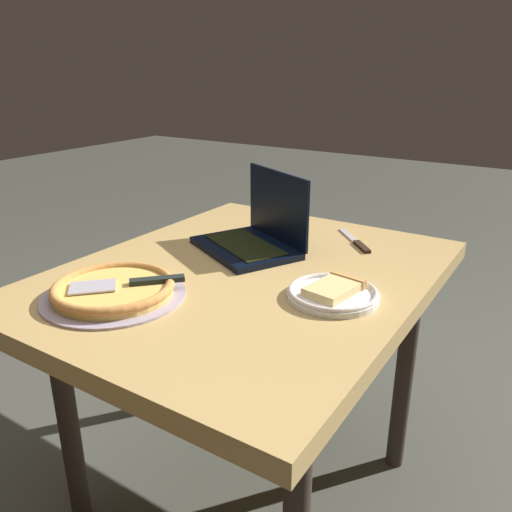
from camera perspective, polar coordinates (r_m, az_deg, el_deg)
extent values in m
plane|color=#47483F|center=(1.76, -0.92, -24.20)|extent=(12.00, 12.00, 0.00)
cube|color=tan|center=(1.35, -1.09, -2.54)|extent=(1.09, 0.88, 0.05)
cylinder|color=#362C25|center=(1.68, 16.15, -12.48)|extent=(0.05, 0.05, 0.68)
cylinder|color=#362C25|center=(1.54, -20.21, -16.56)|extent=(0.05, 0.05, 0.68)
cylinder|color=#362C25|center=(1.95, -3.87, -6.79)|extent=(0.05, 0.05, 0.68)
cube|color=black|center=(1.48, -1.26, 0.90)|extent=(0.33, 0.36, 0.02)
cube|color=black|center=(1.48, -1.26, 1.28)|extent=(0.24, 0.30, 0.00)
cube|color=black|center=(1.50, 2.40, 5.59)|extent=(0.14, 0.27, 0.20)
cube|color=silver|center=(1.50, 2.33, 5.58)|extent=(0.12, 0.24, 0.18)
cylinder|color=white|center=(1.20, 8.53, -4.37)|extent=(0.21, 0.21, 0.01)
torus|color=silver|center=(1.19, 8.55, -3.93)|extent=(0.21, 0.21, 0.01)
cube|color=#DEC179|center=(1.19, 8.57, -3.62)|extent=(0.14, 0.11, 0.02)
cube|color=tan|center=(1.24, 10.17, -2.73)|extent=(0.03, 0.09, 0.03)
cylinder|color=#A597A8|center=(1.24, -15.47, -4.24)|extent=(0.33, 0.33, 0.01)
cylinder|color=#E1B655|center=(1.23, -15.53, -3.70)|extent=(0.27, 0.27, 0.02)
torus|color=#CE8742|center=(1.23, -15.57, -3.28)|extent=(0.28, 0.28, 0.02)
cube|color=#B4ADB6|center=(1.23, -17.70, -3.27)|extent=(0.12, 0.12, 0.00)
cube|color=black|center=(1.23, -10.92, -2.65)|extent=(0.11, 0.11, 0.01)
cube|color=#C1B3B8|center=(1.62, 10.46, 2.04)|extent=(0.14, 0.13, 0.00)
cube|color=black|center=(1.53, 11.68, 1.02)|extent=(0.08, 0.08, 0.01)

